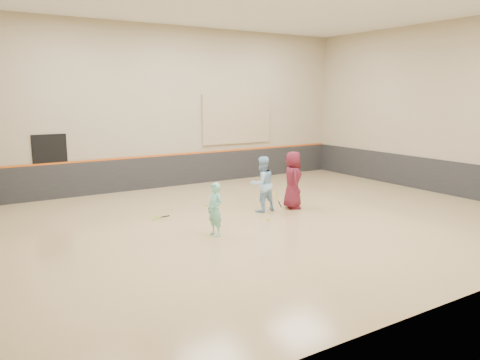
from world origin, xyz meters
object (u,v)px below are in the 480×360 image
young_man (293,180)px  spare_racket (154,216)px  girl (215,210)px  instructor (262,184)px

young_man → spare_racket: (-4.14, 1.07, -0.80)m
girl → young_man: (3.45, 1.26, 0.21)m
spare_racket → young_man: bearing=-14.5°
girl → spare_racket: girl is taller
young_man → instructor: bearing=105.9°
girl → young_man: size_ratio=0.76×
girl → instructor: size_ratio=0.80×
girl → spare_racket: (-0.69, 2.33, -0.59)m
instructor → young_man: 1.05m
girl → instructor: (2.41, 1.42, 0.17)m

